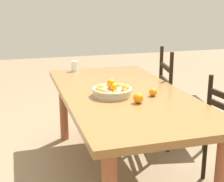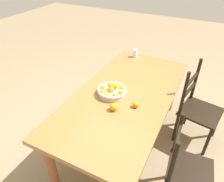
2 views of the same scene
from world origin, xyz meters
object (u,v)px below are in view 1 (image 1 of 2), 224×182
at_px(dining_table, 123,103).
at_px(drinking_glass, 75,66).
at_px(chair_by_cabinet, 178,102).
at_px(fruit_bowl, 112,91).
at_px(orange_loose_1, 153,92).
at_px(orange_loose_0, 138,98).

bearing_deg(dining_table, drinking_glass, -165.19).
relative_size(chair_by_cabinet, fruit_bowl, 3.18).
bearing_deg(dining_table, orange_loose_1, 46.25).
distance_m(dining_table, fruit_bowl, 0.20).
bearing_deg(orange_loose_0, drinking_glass, -168.32).
height_order(orange_loose_0, drinking_glass, drinking_glass).
xyz_separation_m(chair_by_cabinet, fruit_bowl, (0.53, -0.86, 0.33)).
distance_m(orange_loose_0, orange_loose_1, 0.22).
bearing_deg(fruit_bowl, dining_table, 126.55).
height_order(fruit_bowl, orange_loose_0, fruit_bowl).
xyz_separation_m(dining_table, drinking_glass, (-0.88, -0.23, 0.15)).
bearing_deg(chair_by_cabinet, orange_loose_1, 148.79).
distance_m(dining_table, chair_by_cabinet, 0.89).
relative_size(chair_by_cabinet, orange_loose_0, 13.04).
height_order(dining_table, drinking_glass, drinking_glass).
distance_m(fruit_bowl, orange_loose_0, 0.26).
height_order(dining_table, fruit_bowl, fruit_bowl).
bearing_deg(dining_table, fruit_bowl, -53.45).
bearing_deg(orange_loose_0, orange_loose_1, 127.79).
xyz_separation_m(dining_table, chair_by_cabinet, (-0.44, 0.75, -0.19)).
height_order(chair_by_cabinet, orange_loose_1, chair_by_cabinet).
xyz_separation_m(fruit_bowl, drinking_glass, (-0.97, -0.12, 0.01)).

